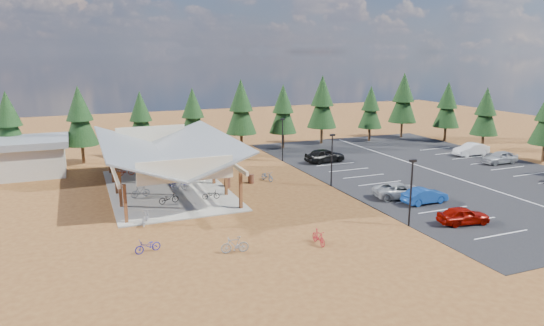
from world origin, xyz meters
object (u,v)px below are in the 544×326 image
object	(u,v)px
bike_13	(235,245)
car_0	(463,215)
lamp_post_0	(411,188)
bike_9	(146,218)
outbuilding	(13,157)
bike_2	(152,177)
car_8	(500,157)
car_2	(401,190)
bike_4	(211,195)
bike_6	(178,181)
bike_0	(169,198)
bike_5	(179,185)
bike_pavilion	(165,150)
car_4	(325,155)
lamp_post_1	(332,156)
bike_11	(319,237)
car_1	(425,196)
bike_14	(267,176)
bike_1	(140,192)
trash_bin_0	(227,183)
trash_bin_1	(251,179)
lamp_post_2	(283,137)
bike_10	(148,246)
bike_3	(126,170)
car_9	(471,149)
bike_7	(166,166)

from	to	relation	value
bike_13	car_0	size ratio (longest dim) A/B	0.47
lamp_post_0	bike_9	bearing A→B (deg)	156.90
outbuilding	lamp_post_0	distance (m)	40.32
bike_2	car_8	distance (m)	39.54
bike_9	car_0	bearing A→B (deg)	-179.11
car_0	car_2	bearing A→B (deg)	11.86
bike_4	car_0	bearing A→B (deg)	-119.41
bike_6	bike_2	bearing A→B (deg)	34.15
bike_0	bike_5	xyz separation A→B (m)	(1.68, 3.73, 0.01)
bike_pavilion	car_4	bearing A→B (deg)	12.88
lamp_post_1	car_4	distance (m)	10.57
car_2	car_8	xyz separation A→B (m)	(19.15, 6.94, 0.07)
bike_11	car_1	world-z (taller)	car_1
bike_14	bike_1	bearing A→B (deg)	170.91
bike_6	car_4	world-z (taller)	car_4
trash_bin_0	bike_13	distance (m)	15.81
outbuilding	trash_bin_1	world-z (taller)	outbuilding
bike_5	lamp_post_2	bearing A→B (deg)	-53.35
outbuilding	bike_13	bearing A→B (deg)	-61.08
lamp_post_1	bike_14	distance (m)	7.06
bike_11	car_2	size ratio (longest dim) A/B	0.36
outbuilding	bike_5	xyz separation A→B (m)	(14.93, -12.18, -1.46)
bike_11	lamp_post_1	bearing A→B (deg)	56.85
trash_bin_0	car_1	size ratio (longest dim) A/B	0.22
trash_bin_1	car_2	bearing A→B (deg)	-42.70
bike_1	bike_6	size ratio (longest dim) A/B	1.03
bike_pavilion	bike_14	bearing A→B (deg)	-4.03
bike_0	bike_13	bearing A→B (deg)	178.77
bike_10	bike_0	bearing A→B (deg)	148.18
trash_bin_1	car_8	world-z (taller)	car_8
bike_3	bike_13	bearing A→B (deg)	-172.11
bike_1	bike_6	xyz separation A→B (m)	(3.86, 2.47, -0.08)
bike_5	trash_bin_0	bearing A→B (deg)	-88.14
car_8	bike_pavilion	bearing A→B (deg)	-94.02
bike_2	bike_14	world-z (taller)	bike_2
bike_5	lamp_post_1	bearing A→B (deg)	-98.72
bike_0	car_1	world-z (taller)	car_1
bike_3	car_0	distance (m)	33.18
outbuilding	bike_13	xyz separation A→B (m)	(15.36, -27.81, -1.47)
bike_pavilion	car_9	distance (m)	38.37
car_2	car_4	bearing A→B (deg)	9.17
lamp_post_2	bike_11	distance (m)	25.94
trash_bin_1	bike_9	world-z (taller)	bike_9
trash_bin_0	bike_11	bearing A→B (deg)	-84.38
bike_7	car_9	distance (m)	37.65
bike_0	car_8	xyz separation A→B (m)	(38.69, 1.01, 0.22)
bike_pavilion	bike_0	xyz separation A→B (m)	(-0.75, -4.91, -3.26)
bike_7	bike_9	xyz separation A→B (m)	(-4.31, -15.97, -0.11)
lamp_post_2	bike_3	xyz separation A→B (m)	(-18.16, -0.57, -2.32)
car_9	bike_0	bearing A→B (deg)	-82.33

